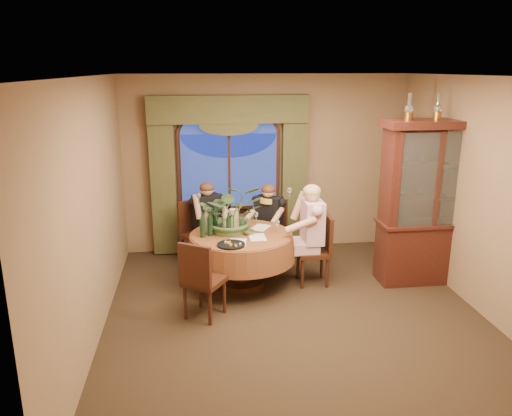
{
  "coord_description": "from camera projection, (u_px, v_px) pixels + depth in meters",
  "views": [
    {
      "loc": [
        -1.16,
        -5.28,
        2.89
      ],
      "look_at": [
        -0.35,
        1.01,
        1.1
      ],
      "focal_mm": 35.0,
      "sensor_mm": 36.0,
      "label": 1
    }
  ],
  "objects": [
    {
      "name": "arched_transom",
      "position": [
        228.0,
        122.0,
        7.64
      ],
      "size": [
        1.6,
        0.06,
        0.44
      ],
      "primitive_type": null,
      "color": "navy",
      "rests_on": "wall_back"
    },
    {
      "name": "cheese_platter",
      "position": [
        231.0,
        245.0,
        6.2
      ],
      "size": [
        0.35,
        0.35,
        0.02
      ],
      "primitive_type": "cylinder",
      "color": "black",
      "rests_on": "dining_table"
    },
    {
      "name": "oil_lamp_left",
      "position": [
        409.0,
        107.0,
        6.35
      ],
      "size": [
        0.11,
        0.11,
        0.34
      ],
      "primitive_type": null,
      "color": "#A5722D",
      "rests_on": "china_cabinet"
    },
    {
      "name": "chair_back",
      "position": [
        198.0,
        234.0,
        7.47
      ],
      "size": [
        0.58,
        0.58,
        0.96
      ],
      "primitive_type": "cube",
      "rotation": [
        0.0,
        0.0,
        -2.55
      ],
      "color": "black",
      "rests_on": "floor"
    },
    {
      "name": "drapery_left",
      "position": [
        163.0,
        182.0,
        7.71
      ],
      "size": [
        0.38,
        0.14,
        2.32
      ],
      "primitive_type": "cube",
      "color": "#404023",
      "rests_on": "floor"
    },
    {
      "name": "china_cabinet",
      "position": [
        429.0,
        203.0,
        6.74
      ],
      "size": [
        1.38,
        0.55,
        2.24
      ],
      "primitive_type": "cube",
      "color": "#35110D",
      "rests_on": "floor"
    },
    {
      "name": "chair_right",
      "position": [
        313.0,
        250.0,
        6.81
      ],
      "size": [
        0.43,
        0.43,
        0.96
      ],
      "primitive_type": "cube",
      "rotation": [
        0.0,
        0.0,
        1.54
      ],
      "color": "black",
      "rests_on": "floor"
    },
    {
      "name": "oil_lamp_center",
      "position": [
        438.0,
        106.0,
        6.39
      ],
      "size": [
        0.11,
        0.11,
        0.34
      ],
      "primitive_type": null,
      "color": "#A5722D",
      "rests_on": "china_cabinet"
    },
    {
      "name": "tasting_paper_0",
      "position": [
        257.0,
        237.0,
        6.5
      ],
      "size": [
        0.21,
        0.3,
        0.0
      ],
      "primitive_type": "cube",
      "rotation": [
        0.0,
        0.0,
        0.02
      ],
      "color": "white",
      "rests_on": "dining_table"
    },
    {
      "name": "tasting_paper_1",
      "position": [
        260.0,
        228.0,
        6.9
      ],
      "size": [
        0.33,
        0.37,
        0.0
      ],
      "primitive_type": "cube",
      "rotation": [
        0.0,
        0.0,
        -0.54
      ],
      "color": "white",
      "rests_on": "dining_table"
    },
    {
      "name": "oil_lamp_right",
      "position": [
        467.0,
        106.0,
        6.44
      ],
      "size": [
        0.11,
        0.11,
        0.34
      ],
      "primitive_type": null,
      "color": "#A5722D",
      "rests_on": "china_cabinet"
    },
    {
      "name": "swag_valance",
      "position": [
        229.0,
        109.0,
        7.51
      ],
      "size": [
        2.45,
        0.16,
        0.42
      ],
      "primitive_type": null,
      "color": "#404023",
      "rests_on": "wall_back"
    },
    {
      "name": "wine_bottle_5",
      "position": [
        216.0,
        218.0,
        6.77
      ],
      "size": [
        0.07,
        0.07,
        0.33
      ],
      "primitive_type": "cylinder",
      "color": "black",
      "rests_on": "dining_table"
    },
    {
      "name": "centerpiece_plant",
      "position": [
        231.0,
        190.0,
        6.62
      ],
      "size": [
        0.86,
        0.95,
        0.74
      ],
      "primitive_type": "imported",
      "color": "#3D5D36",
      "rests_on": "dining_table"
    },
    {
      "name": "wine_bottle_4",
      "position": [
        225.0,
        220.0,
        6.67
      ],
      "size": [
        0.07,
        0.07,
        0.33
      ],
      "primitive_type": "cylinder",
      "color": "tan",
      "rests_on": "dining_table"
    },
    {
      "name": "ceiling",
      "position": [
        302.0,
        76.0,
        5.2
      ],
      "size": [
        5.0,
        5.0,
        0.0
      ],
      "primitive_type": "plane",
      "rotation": [
        3.14,
        0.0,
        0.0
      ],
      "color": "white",
      "rests_on": "wall_back"
    },
    {
      "name": "wall_back",
      "position": [
        266.0,
        164.0,
        7.97
      ],
      "size": [
        4.5,
        0.0,
        4.5
      ],
      "primitive_type": "plane",
      "rotation": [
        1.57,
        0.0,
        0.0
      ],
      "color": "#826246",
      "rests_on": "ground"
    },
    {
      "name": "wine_bottle_3",
      "position": [
        207.0,
        221.0,
        6.67
      ],
      "size": [
        0.07,
        0.07,
        0.33
      ],
      "primitive_type": "cylinder",
      "color": "tan",
      "rests_on": "dining_table"
    },
    {
      "name": "window",
      "position": [
        229.0,
        172.0,
        7.86
      ],
      "size": [
        1.62,
        0.1,
        1.32
      ],
      "primitive_type": null,
      "color": "navy",
      "rests_on": "wall_back"
    },
    {
      "name": "wine_bottle_0",
      "position": [
        203.0,
        225.0,
        6.48
      ],
      "size": [
        0.07,
        0.07,
        0.33
      ],
      "primitive_type": "cylinder",
      "color": "black",
      "rests_on": "dining_table"
    },
    {
      "name": "wall_right",
      "position": [
        487.0,
        199.0,
        5.86
      ],
      "size": [
        0.0,
        5.0,
        5.0
      ],
      "primitive_type": "plane",
      "rotation": [
        1.57,
        0.0,
        -1.57
      ],
      "color": "#826246",
      "rests_on": "ground"
    },
    {
      "name": "person_scarf",
      "position": [
        269.0,
        224.0,
        7.52
      ],
      "size": [
        0.59,
        0.58,
        1.24
      ],
      "primitive_type": null,
      "rotation": [
        0.0,
        0.0,
        -3.69
      ],
      "color": "black",
      "rests_on": "floor"
    },
    {
      "name": "wine_bottle_1",
      "position": [
        229.0,
        224.0,
        6.51
      ],
      "size": [
        0.07,
        0.07,
        0.33
      ],
      "primitive_type": "cylinder",
      "color": "black",
      "rests_on": "dining_table"
    },
    {
      "name": "wine_glass_person_back",
      "position": [
        224.0,
        218.0,
        7.03
      ],
      "size": [
        0.07,
        0.07,
        0.18
      ],
      "primitive_type": null,
      "color": "silver",
      "rests_on": "dining_table"
    },
    {
      "name": "person_pink",
      "position": [
        312.0,
        234.0,
        6.78
      ],
      "size": [
        0.46,
        0.5,
        1.4
      ],
      "primitive_type": null,
      "rotation": [
        0.0,
        0.0,
        1.57
      ],
      "color": "#D4A4B1",
      "rests_on": "floor"
    },
    {
      "name": "wine_glass_person_pink",
      "position": [
        277.0,
        226.0,
        6.68
      ],
      "size": [
        0.07,
        0.07,
        0.18
      ],
      "primitive_type": null,
      "color": "silver",
      "rests_on": "dining_table"
    },
    {
      "name": "wine_bottle_2",
      "position": [
        210.0,
        224.0,
        6.54
      ],
      "size": [
        0.07,
        0.07,
        0.33
      ],
      "primitive_type": "cylinder",
      "color": "black",
      "rests_on": "dining_table"
    },
    {
      "name": "dining_table",
      "position": [
        241.0,
        260.0,
        6.75
      ],
      "size": [
        1.79,
        1.79,
        0.75
      ],
      "primitive_type": "cylinder",
      "rotation": [
        0.0,
        0.0,
        0.26
      ],
      "color": "maroon",
      "rests_on": "floor"
    },
    {
      "name": "tasting_paper_2",
      "position": [
        238.0,
        242.0,
        6.31
      ],
      "size": [
        0.25,
        0.33,
        0.0
      ],
      "primitive_type": "cube",
      "rotation": [
        0.0,
        0.0,
        -0.16
      ],
      "color": "white",
      "rests_on": "dining_table"
    },
    {
      "name": "stoneware_vase",
      "position": [
        234.0,
        220.0,
        6.74
      ],
      "size": [
        0.16,
        0.16,
        0.3
      ],
      "primitive_type": null,
      "color": "tan",
      "rests_on": "dining_table"
    },
    {
      "name": "wine_glass_person_scarf",
      "position": [
        256.0,
        218.0,
        7.05
      ],
      "size": [
        0.07,
        0.07,
        0.18
      ],
      "primitive_type": null,
      "color": "silver",
      "rests_on": "dining_table"
    },
    {
      "name": "drapery_right",
      "position": [
        294.0,
        178.0,
        7.97
      ],
      "size": [
        0.38,
        0.14,
        2.32
      ],
      "primitive_type": "cube",
      "color": "#404023",
      "rests_on": "floor"
    },
    {
      "name": "chair_front_left",
      "position": [
        204.0,
        279.0,
        5.89
      ],
      "size": [
        0.58,
        0.58,
        0.96
      ],
      "primitive_type": "cube",
      "rotation": [
        0.0,
        0.0,
        -0.57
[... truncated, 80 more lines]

